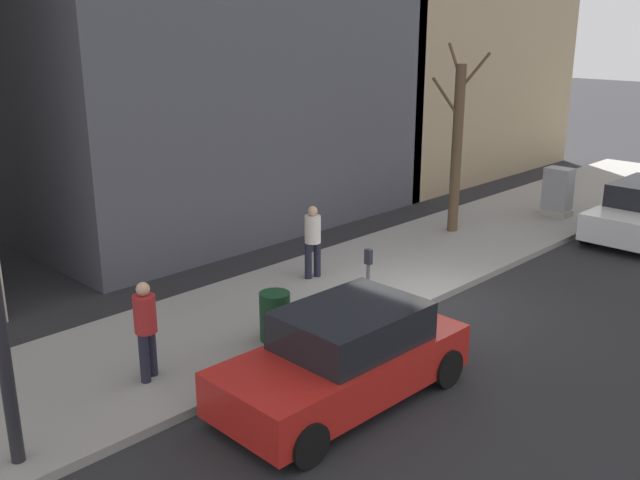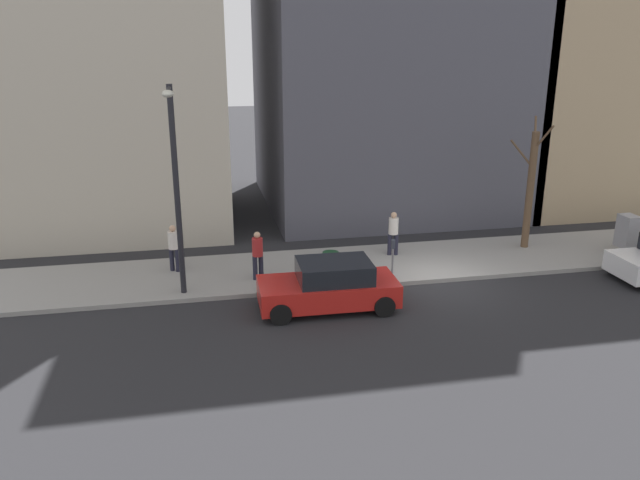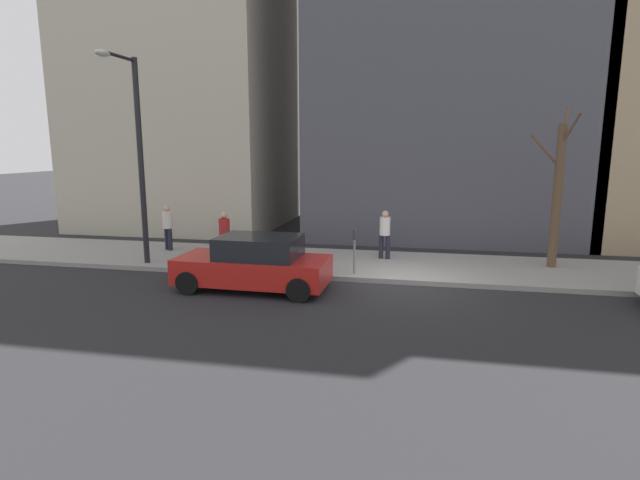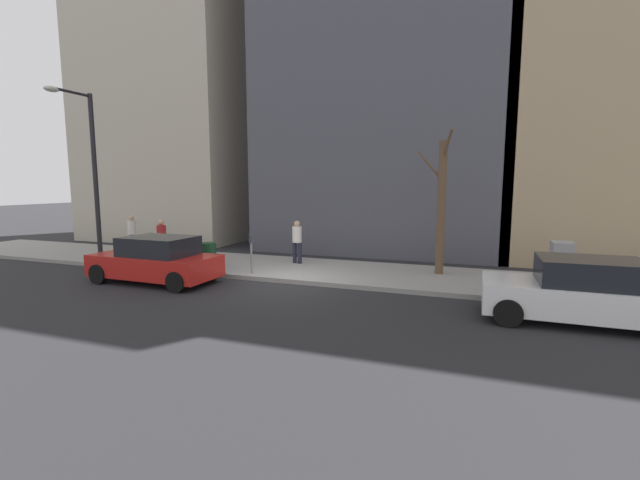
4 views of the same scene
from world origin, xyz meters
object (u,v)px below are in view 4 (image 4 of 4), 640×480
streetlamp (89,163)px  bare_tree (441,205)px  parked_car_red (156,260)px  parking_meter (251,249)px  trash_bin (209,255)px  utility_box (561,267)px  parked_car_white (582,292)px  pedestrian_near_meter (297,239)px  office_tower_right (185,42)px  pedestrian_far_corner (132,232)px  pedestrian_midblock (162,238)px

streetlamp → bare_tree: size_ratio=1.30×
parked_car_red → parking_meter: bearing=-54.7°
parking_meter → trash_bin: bearing=77.6°
parking_meter → trash_bin: parking_meter is taller
utility_box → trash_bin: (-0.40, 11.60, -0.25)m
utility_box → trash_bin: utility_box is taller
parked_car_white → pedestrian_near_meter: 9.68m
parking_meter → office_tower_right: (9.69, 9.63, 10.63)m
pedestrian_far_corner → office_tower_right: office_tower_right is taller
parking_meter → bare_tree: size_ratio=0.27×
office_tower_right → parking_meter: bearing=-135.2°
parked_car_white → streetlamp: (1.51, 16.52, 3.28)m
trash_bin → streetlamp: bearing=97.2°
pedestrian_midblock → parked_car_red: bearing=-81.7°
parked_car_red → pedestrian_far_corner: pedestrian_far_corner is taller
utility_box → pedestrian_near_meter: size_ratio=0.86×
pedestrian_midblock → office_tower_right: size_ratio=0.07×
pedestrian_midblock → utility_box: bearing=-28.5°
parked_car_white → parked_car_red: size_ratio=0.99×
utility_box → parked_car_red: bearing=102.0°
parked_car_white → pedestrian_far_corner: 17.25m
bare_tree → pedestrian_near_meter: bearing=88.8°
bare_tree → parked_car_red: bearing=114.2°
utility_box → bare_tree: bare_tree is taller
parking_meter → utility_box: utility_box is taller
parked_car_white → pedestrian_near_meter: bearing=65.8°
parking_meter → bare_tree: (2.15, -6.08, 1.53)m
bare_tree → pedestrian_far_corner: bearing=90.1°
bare_tree → office_tower_right: office_tower_right is taller
utility_box → streetlamp: (-1.02, 16.49, 3.17)m
parked_car_white → pedestrian_midblock: bearing=79.8°
streetlamp → pedestrian_near_meter: (2.43, -7.68, -2.93)m
parking_meter → pedestrian_midblock: (0.81, 4.47, 0.11)m
parked_car_red → streetlamp: 5.69m
parked_car_white → pedestrian_near_meter: size_ratio=2.53×
bare_tree → office_tower_right: (7.54, 15.71, 9.11)m
trash_bin → pedestrian_far_corner: bearing=72.0°
bare_tree → pedestrian_near_meter: size_ratio=3.01×
pedestrian_midblock → office_tower_right: bearing=91.6°
utility_box → pedestrian_near_meter: 8.92m
utility_box → office_tower_right: bearing=65.3°
streetlamp → trash_bin: streetlamp is taller
parked_car_red → utility_box: (2.58, -12.11, 0.11)m
streetlamp → office_tower_right: office_tower_right is taller
parking_meter → utility_box: bearing=-84.9°
utility_box → parked_car_white: bearing=-179.3°
trash_bin → pedestrian_midblock: bearing=81.5°
parking_meter → parked_car_white: bearing=-99.9°
parked_car_white → pedestrian_midblock: pedestrian_midblock is taller
streetlamp → office_tower_right: size_ratio=0.28×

